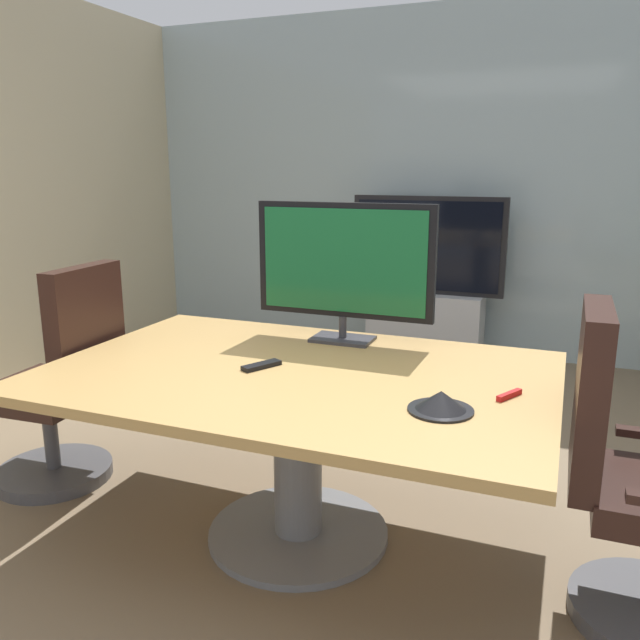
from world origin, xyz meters
The scene contains 10 objects.
ground_plane centered at (0.00, 0.00, 0.00)m, with size 7.45×7.45×0.00m, color #7A664C.
wall_back_glass_partition centered at (0.00, 3.22, 1.38)m, with size 5.57×0.10×2.76m, color #9EB2B7.
conference_table centered at (-0.08, 0.13, 0.57)m, with size 1.99×1.33×0.74m.
office_chair_left centered at (-1.33, 0.15, 0.46)m, with size 0.61×0.58×1.09m.
office_chair_right centered at (1.17, 0.09, 0.46)m, with size 0.60×0.57×1.09m.
tv_monitor centered at (-0.06, 0.62, 1.10)m, with size 0.84×0.18×0.64m.
wall_display_unit centered at (-0.15, 2.87, 0.44)m, with size 1.20×0.36×1.31m.
conference_phone centered at (0.54, -0.10, 0.77)m, with size 0.22×0.22×0.07m.
remote_control centered at (-0.23, 0.10, 0.75)m, with size 0.05×0.17×0.02m, color black.
whiteboard_marker centered at (0.74, 0.11, 0.75)m, with size 0.13×0.02×0.02m, color red.
Camera 1 is at (0.90, -2.09, 1.53)m, focal length 35.79 mm.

